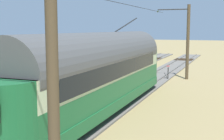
% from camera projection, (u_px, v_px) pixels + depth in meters
% --- Properties ---
extents(ground_plane, '(220.00, 220.00, 0.00)m').
position_uv_depth(ground_plane, '(53.00, 113.00, 16.55)').
color(ground_plane, '#937F51').
extents(track_streetcar_siding, '(2.80, 80.00, 0.18)m').
position_uv_depth(track_streetcar_siding, '(95.00, 115.00, 15.97)').
color(track_streetcar_siding, '#666059').
rests_on(track_streetcar_siding, ground).
extents(track_adjacent_siding, '(2.80, 80.00, 0.18)m').
position_uv_depth(track_adjacent_siding, '(21.00, 107.00, 17.68)').
color(track_adjacent_siding, '#666059').
rests_on(track_adjacent_siding, ground).
extents(vintage_streetcar, '(2.65, 17.37, 5.09)m').
position_uv_depth(vintage_streetcar, '(100.00, 71.00, 16.35)').
color(vintage_streetcar, '#196033').
rests_on(vintage_streetcar, ground).
extents(catenary_pole_foreground, '(2.97, 0.28, 6.58)m').
position_uv_depth(catenary_pole_foreground, '(187.00, 40.00, 27.15)').
color(catenary_pole_foreground, '#4C3D28').
rests_on(catenary_pole_foreground, ground).
extents(catenary_pole_mid_near, '(2.97, 0.28, 6.58)m').
position_uv_depth(catenary_pole_mid_near, '(49.00, 75.00, 7.02)').
color(catenary_pole_mid_near, '#4C3D28').
rests_on(catenary_pole_mid_near, ground).
extents(overhead_wire_run, '(2.76, 25.84, 0.18)m').
position_uv_depth(overhead_wire_run, '(120.00, 2.00, 18.32)').
color(overhead_wire_run, black).
rests_on(overhead_wire_run, ground).
extents(switch_stand, '(0.50, 0.30, 1.24)m').
position_uv_depth(switch_stand, '(168.00, 72.00, 27.13)').
color(switch_stand, black).
rests_on(switch_stand, ground).
extents(track_end_bumper, '(1.80, 0.60, 0.80)m').
position_uv_depth(track_end_bumper, '(111.00, 70.00, 30.56)').
color(track_end_bumper, '#B2A519').
rests_on(track_end_bumper, ground).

